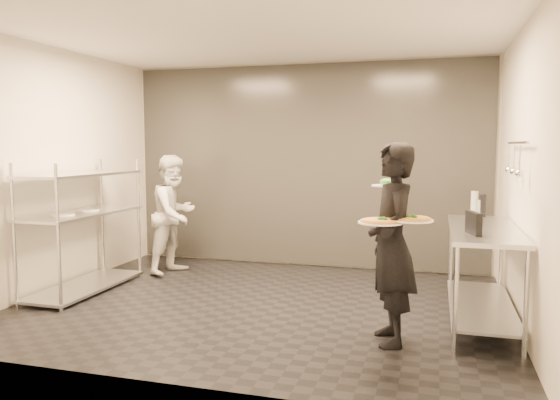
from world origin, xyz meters
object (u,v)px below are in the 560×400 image
(waiter, at_px, (392,244))
(salad_plate, at_px, (387,184))
(bottle_clear, at_px, (479,208))
(bottle_dark, at_px, (483,206))
(pizza_plate_far, at_px, (412,219))
(bottle_green, at_px, (474,204))
(pizza_plate_near, at_px, (380,221))
(chef, at_px, (174,214))
(prep_counter, at_px, (482,258))
(pos_monitor, at_px, (473,223))
(pass_rack, at_px, (83,225))

(waiter, distance_m, salad_plate, 0.57)
(waiter, xyz_separation_m, bottle_clear, (0.79, 1.54, 0.16))
(bottle_dark, bearing_deg, pizza_plate_far, -111.01)
(waiter, height_order, pizza_plate_far, waiter)
(bottle_green, relative_size, bottle_clear, 1.52)
(waiter, bearing_deg, bottle_green, 136.87)
(bottle_clear, bearing_deg, pizza_plate_near, -116.13)
(chef, bearing_deg, pizza_plate_near, -113.22)
(prep_counter, height_order, salad_plate, salad_plate)
(pizza_plate_far, distance_m, bottle_green, 1.81)
(pizza_plate_far, height_order, pos_monitor, pizza_plate_far)
(pizza_plate_far, relative_size, pos_monitor, 1.24)
(waiter, distance_m, bottle_green, 1.72)
(salad_plate, height_order, bottle_green, salad_plate)
(waiter, height_order, pizza_plate_near, waiter)
(pizza_plate_near, relative_size, bottle_clear, 1.99)
(chef, distance_m, pos_monitor, 3.94)
(bottle_clear, bearing_deg, chef, 175.41)
(pizza_plate_far, height_order, bottle_dark, bottle_dark)
(pos_monitor, bearing_deg, salad_plate, 163.38)
(bottle_green, bearing_deg, waiter, -115.85)
(pass_rack, bearing_deg, pos_monitor, -6.17)
(pizza_plate_near, distance_m, bottle_dark, 1.98)
(pizza_plate_near, height_order, bottle_clear, pizza_plate_near)
(prep_counter, relative_size, bottle_green, 6.63)
(waiter, bearing_deg, pos_monitor, 95.49)
(pos_monitor, bearing_deg, bottle_green, 69.59)
(pass_rack, height_order, bottle_clear, pass_rack)
(pass_rack, relative_size, waiter, 0.94)
(waiter, xyz_separation_m, bottle_green, (0.74, 1.54, 0.20))
(pass_rack, distance_m, pizza_plate_near, 3.62)
(bottle_clear, bearing_deg, pos_monitor, -95.79)
(pass_rack, relative_size, pizza_plate_far, 4.85)
(prep_counter, distance_m, salad_plate, 1.21)
(chef, distance_m, bottle_clear, 3.76)
(chef, height_order, bottle_green, chef)
(pizza_plate_near, relative_size, bottle_dark, 1.50)
(pos_monitor, distance_m, bottle_green, 1.26)
(prep_counter, distance_m, bottle_green, 0.91)
(pizza_plate_far, relative_size, bottle_green, 1.21)
(pass_rack, xyz_separation_m, prep_counter, (4.33, 0.00, -0.14))
(pizza_plate_far, xyz_separation_m, bottle_dark, (0.66, 1.71, -0.05))
(chef, relative_size, pizza_plate_far, 4.70)
(pizza_plate_far, relative_size, bottle_clear, 1.84)
(pizza_plate_far, bearing_deg, bottle_green, 71.46)
(waiter, xyz_separation_m, bottle_dark, (0.83, 1.54, 0.19))
(salad_plate, distance_m, pos_monitor, 0.80)
(prep_counter, xyz_separation_m, pos_monitor, (-0.12, -0.46, 0.39))
(bottle_green, xyz_separation_m, bottle_dark, (0.08, 0.00, -0.02))
(bottle_green, bearing_deg, pass_rack, -169.41)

